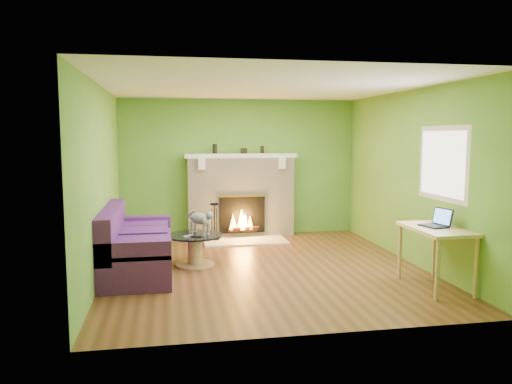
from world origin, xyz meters
TOP-DOWN VIEW (x-y plane):
  - floor at (0.00, 0.00)m, footprint 5.00×5.00m
  - ceiling at (0.00, 0.00)m, footprint 5.00×5.00m
  - wall_back at (0.00, 2.50)m, footprint 5.00×0.00m
  - wall_front at (0.00, -2.50)m, footprint 5.00×0.00m
  - wall_left at (-2.25, 0.00)m, footprint 0.00×5.00m
  - wall_right at (2.25, 0.00)m, footprint 0.00×5.00m
  - window_frame at (2.24, -0.90)m, footprint 0.00×1.20m
  - window_pane at (2.23, -0.90)m, footprint 0.00×1.06m
  - fireplace at (0.00, 2.32)m, footprint 2.10×0.46m
  - hearth at (0.00, 1.80)m, footprint 1.50×0.75m
  - mantel at (0.00, 2.30)m, footprint 2.10×0.28m
  - sofa at (-1.86, 0.08)m, footprint 0.93×2.06m
  - coffee_table at (-0.99, 0.31)m, footprint 0.82×0.82m
  - desk at (1.95, -1.32)m, footprint 0.61×1.05m
  - cat at (-0.91, 0.36)m, footprint 0.52×0.62m
  - remote_silver at (-1.09, 0.19)m, footprint 0.16×0.15m
  - remote_black at (-0.97, 0.13)m, footprint 0.16×0.11m
  - laptop at (1.93, -1.27)m, footprint 0.34×0.37m
  - fire_tools at (-0.54, 1.95)m, footprint 0.18×0.18m
  - mantel_vase_left at (-0.49, 2.33)m, footprint 0.08×0.08m
  - mantel_vase_right at (0.41, 2.33)m, footprint 0.07×0.07m
  - mantel_box at (0.06, 2.33)m, footprint 0.12×0.08m

SIDE VIEW (x-z plane):
  - floor at x=0.00m, z-range 0.00..0.00m
  - hearth at x=0.00m, z-range 0.00..0.03m
  - coffee_table at x=-0.99m, z-range 0.04..0.50m
  - sofa at x=-1.86m, z-range -0.10..0.82m
  - fire_tools at x=-0.54m, z-range 0.03..0.71m
  - remote_black at x=-0.97m, z-range 0.46..0.48m
  - remote_silver at x=-1.09m, z-range 0.46..0.48m
  - cat at x=-0.91m, z-range 0.46..0.84m
  - desk at x=1.95m, z-range 0.29..1.07m
  - fireplace at x=0.00m, z-range -0.02..1.56m
  - laptop at x=1.93m, z-range 0.77..1.01m
  - wall_back at x=0.00m, z-range -1.20..3.80m
  - wall_front at x=0.00m, z-range -1.20..3.80m
  - wall_left at x=-2.25m, z-range -1.20..3.80m
  - wall_right at x=2.25m, z-range -1.20..3.80m
  - mantel at x=0.00m, z-range 1.50..1.58m
  - window_frame at x=2.24m, z-range 0.95..2.15m
  - window_pane at x=2.23m, z-range 1.02..2.08m
  - mantel_box at x=0.06m, z-range 1.58..1.68m
  - mantel_vase_right at x=0.41m, z-range 1.58..1.72m
  - mantel_vase_left at x=-0.49m, z-range 1.58..1.76m
  - ceiling at x=0.00m, z-range 2.60..2.60m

